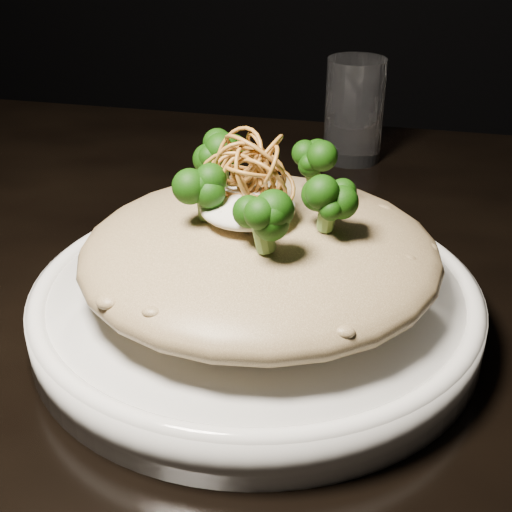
# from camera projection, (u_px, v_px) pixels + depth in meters

# --- Properties ---
(table) EXTENTS (1.10, 0.80, 0.75)m
(table) POSITION_uv_depth(u_px,v_px,m) (347.00, 383.00, 0.57)
(table) COLOR black
(table) RESTS_ON ground
(plate) EXTENTS (0.30, 0.30, 0.03)m
(plate) POSITION_uv_depth(u_px,v_px,m) (256.00, 306.00, 0.49)
(plate) COLOR white
(plate) RESTS_ON table
(risotto) EXTENTS (0.24, 0.24, 0.05)m
(risotto) POSITION_uv_depth(u_px,v_px,m) (260.00, 252.00, 0.47)
(risotto) COLOR brown
(risotto) RESTS_ON plate
(broccoli) EXTENTS (0.14, 0.14, 0.05)m
(broccoli) POSITION_uv_depth(u_px,v_px,m) (266.00, 178.00, 0.45)
(broccoli) COLOR black
(broccoli) RESTS_ON risotto
(cheese) EXTENTS (0.06, 0.06, 0.02)m
(cheese) POSITION_uv_depth(u_px,v_px,m) (248.00, 207.00, 0.45)
(cheese) COLOR silver
(cheese) RESTS_ON risotto
(shallots) EXTENTS (0.06, 0.06, 0.04)m
(shallots) POSITION_uv_depth(u_px,v_px,m) (252.00, 162.00, 0.44)
(shallots) COLOR brown
(shallots) RESTS_ON cheese
(drinking_glass) EXTENTS (0.07, 0.07, 0.11)m
(drinking_glass) POSITION_uv_depth(u_px,v_px,m) (354.00, 110.00, 0.75)
(drinking_glass) COLOR silver
(drinking_glass) RESTS_ON table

